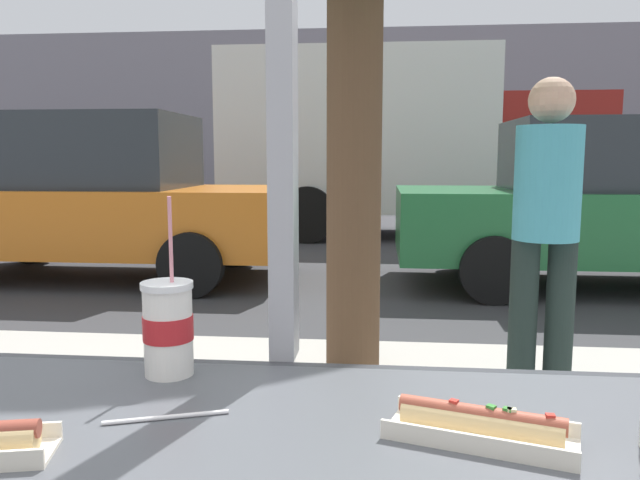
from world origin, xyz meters
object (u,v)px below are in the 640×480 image
at_px(soda_cup_left, 168,327).
at_px(hotdog_tray_near, 480,425).
at_px(box_truck, 398,139).
at_px(parked_car_green, 623,204).
at_px(pedestrian, 546,221).
at_px(parked_car_orange, 94,198).

relative_size(soda_cup_left, hotdog_tray_near, 1.17).
bearing_deg(box_truck, parked_car_green, -62.30).
distance_m(box_truck, pedestrian, 7.73).
xyz_separation_m(parked_car_orange, box_truck, (3.47, 4.19, 0.75)).
bearing_deg(parked_car_orange, box_truck, 50.34).
height_order(parked_car_orange, box_truck, box_truck).
bearing_deg(parked_car_green, hotdog_tray_near, -112.06).
distance_m(soda_cup_left, box_truck, 9.80).
bearing_deg(parked_car_orange, soda_cup_left, -63.32).
bearing_deg(soda_cup_left, hotdog_tray_near, -22.50).
distance_m(soda_cup_left, parked_car_green, 6.27).
relative_size(hotdog_tray_near, parked_car_green, 0.06).
distance_m(soda_cup_left, hotdog_tray_near, 0.58).
distance_m(hotdog_tray_near, parked_car_orange, 6.67).
bearing_deg(pedestrian, parked_car_green, 64.44).
height_order(soda_cup_left, hotdog_tray_near, soda_cup_left).
height_order(hotdog_tray_near, parked_car_orange, parked_car_orange).
bearing_deg(parked_car_green, parked_car_orange, 180.00).
relative_size(soda_cup_left, pedestrian, 0.20).
xyz_separation_m(soda_cup_left, box_truck, (0.68, 9.75, 0.61)).
distance_m(parked_car_orange, parked_car_green, 5.67).
bearing_deg(hotdog_tray_near, pedestrian, 73.63).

